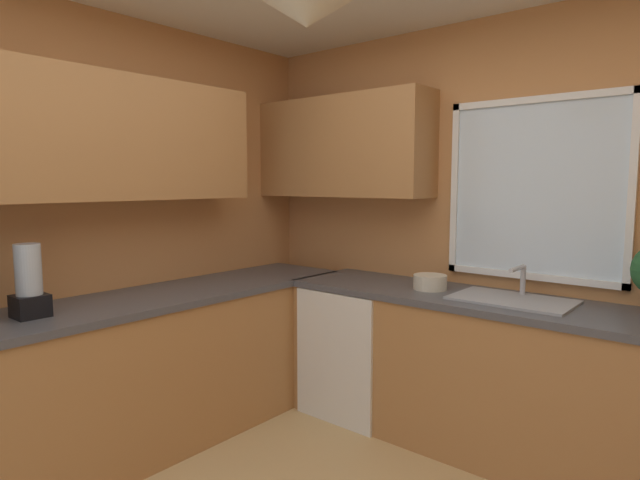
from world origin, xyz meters
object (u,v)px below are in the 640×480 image
object	(u,v)px
sink_assembly	(513,299)
blender_appliance	(29,284)
bowl	(430,282)
dishwasher	(359,348)

from	to	relation	value
sink_assembly	blender_appliance	distance (m)	2.51
sink_assembly	blender_appliance	world-z (taller)	blender_appliance
blender_appliance	bowl	bearing A→B (deg)	57.88
dishwasher	sink_assembly	size ratio (longest dim) A/B	1.34
bowl	blender_appliance	distance (m)	2.20
dishwasher	sink_assembly	distance (m)	1.12
dishwasher	bowl	world-z (taller)	bowl
sink_assembly	bowl	size ratio (longest dim) A/B	3.12
sink_assembly	bowl	xyz separation A→B (m)	(-0.51, -0.01, 0.03)
dishwasher	blender_appliance	size ratio (longest dim) A/B	2.37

